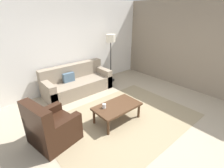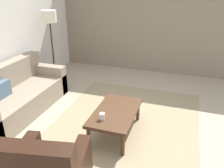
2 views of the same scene
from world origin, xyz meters
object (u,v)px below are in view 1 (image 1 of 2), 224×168
(coffee_table, at_px, (117,107))
(cup, at_px, (104,106))
(armchair_leather, at_px, (51,130))
(couch_main, at_px, (77,83))
(lamp_standing, at_px, (111,43))

(coffee_table, bearing_deg, cup, 159.23)
(armchair_leather, bearing_deg, couch_main, 47.88)
(coffee_table, xyz_separation_m, cup, (-0.30, 0.11, 0.10))
(armchair_leather, bearing_deg, lamp_standing, 29.62)
(coffee_table, bearing_deg, armchair_leather, 168.34)
(cup, bearing_deg, armchair_leather, 170.74)
(couch_main, xyz_separation_m, coffee_table, (-0.06, -2.02, 0.06))
(couch_main, relative_size, lamp_standing, 1.25)
(cup, bearing_deg, couch_main, 79.35)
(couch_main, height_order, cup, couch_main)
(cup, bearing_deg, coffee_table, -20.77)
(couch_main, height_order, lamp_standing, lamp_standing)
(couch_main, relative_size, coffee_table, 1.95)
(cup, relative_size, lamp_standing, 0.06)
(coffee_table, height_order, lamp_standing, lamp_standing)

